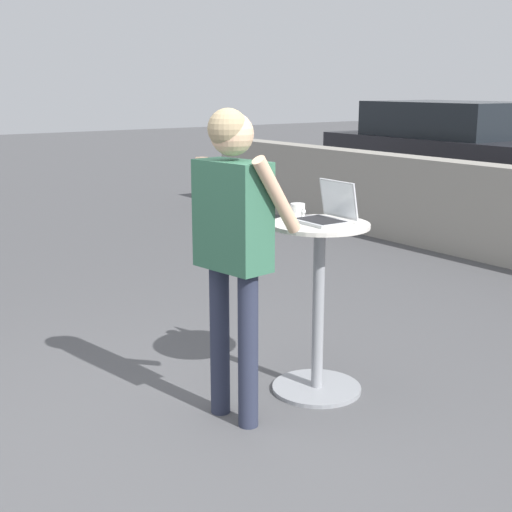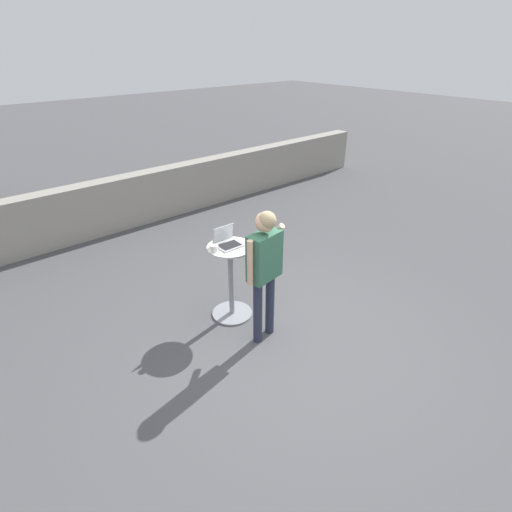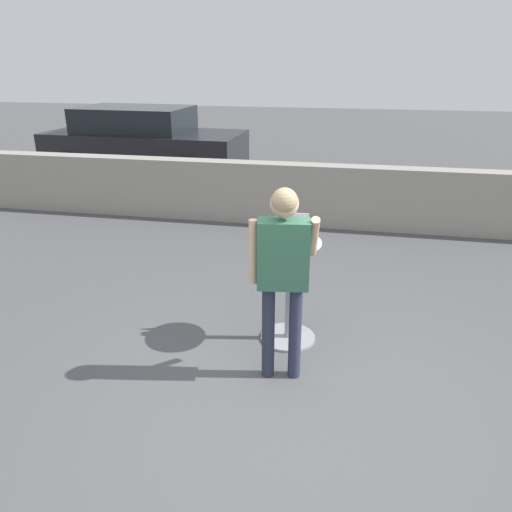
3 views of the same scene
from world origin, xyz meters
TOP-DOWN VIEW (x-y plane):
  - ground_plane at (0.00, 0.00)m, footprint 50.00×50.00m
  - pavement_kerb at (0.00, 4.79)m, footprint 13.29×0.35m
  - cafe_table at (-0.21, 1.08)m, footprint 0.58×0.58m
  - laptop at (-0.21, 1.14)m, footprint 0.31×0.28m
  - coffee_mug at (-0.43, 1.10)m, footprint 0.12×0.09m
  - standing_person at (-0.19, 0.46)m, footprint 0.56×0.41m
  - parked_car_near_street at (-4.49, 7.62)m, footprint 4.52×2.09m

SIDE VIEW (x-z plane):
  - ground_plane at x=0.00m, z-range 0.00..0.00m
  - pavement_kerb at x=0.00m, z-range 0.00..1.01m
  - cafe_table at x=-0.21m, z-range 0.03..1.07m
  - parked_car_near_street at x=-4.49m, z-range 0.02..1.60m
  - coffee_mug at x=-0.43m, z-range 1.04..1.13m
  - standing_person at x=-0.19m, z-range 0.24..1.95m
  - laptop at x=-0.21m, z-range 0.98..1.22m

